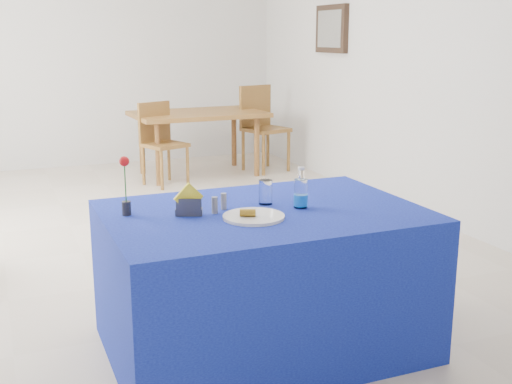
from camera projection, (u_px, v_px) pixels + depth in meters
floor at (152, 244)px, 5.15m from camera, size 7.00×7.00×0.00m
room_shell at (143, 19)px, 4.74m from camera, size 7.00×7.00×7.00m
picture_frame at (332, 29)px, 7.10m from camera, size 0.06×0.64×0.52m
picture_art at (330, 29)px, 7.09m from camera, size 0.02×0.52×0.40m
plate at (254, 217)px, 3.13m from camera, size 0.30×0.30×0.01m
drinking_glass at (266, 192)px, 3.38m from camera, size 0.07×0.07×0.13m
salt_shaker at (224, 201)px, 3.28m from camera, size 0.03×0.03×0.08m
pepper_shaker at (215, 205)px, 3.21m from camera, size 0.03×0.03×0.08m
blue_table at (263, 279)px, 3.37m from camera, size 1.60×1.10×0.76m
water_bottle at (301, 194)px, 3.31m from camera, size 0.07×0.07×0.21m
napkin_holder at (189, 206)px, 3.17m from camera, size 0.15×0.10×0.17m
rose_vase at (125, 187)px, 3.15m from camera, size 0.05×0.05×0.30m
oak_table at (198, 118)px, 7.55m from camera, size 1.54×1.02×0.76m
chair_bg_left at (160, 137)px, 7.12m from camera, size 0.53×0.53×0.91m
chair_bg_right at (261, 122)px, 7.87m from camera, size 0.57×0.57×1.04m
banana_pieces at (248, 213)px, 3.10m from camera, size 0.09×0.06×0.04m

